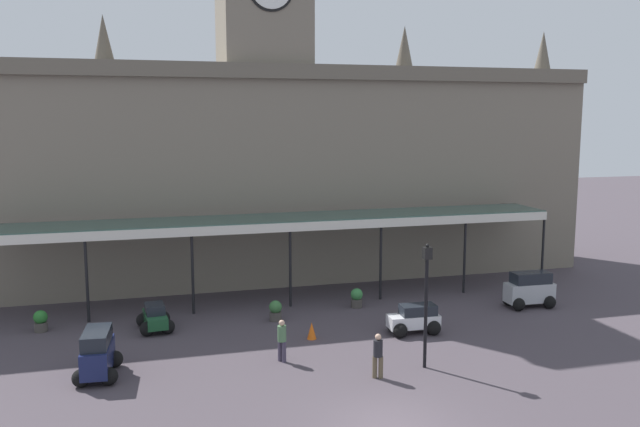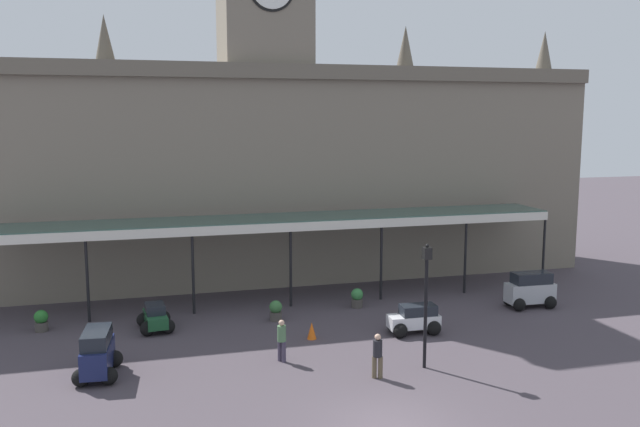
# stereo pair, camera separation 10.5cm
# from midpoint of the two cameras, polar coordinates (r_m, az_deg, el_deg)

# --- Properties ---
(station_building) EXTENTS (38.36, 6.11, 19.57)m
(station_building) POSITION_cam_midpoint_polar(r_m,az_deg,el_deg) (38.66, -4.66, 4.38)
(station_building) COLOR slate
(station_building) RESTS_ON ground
(entrance_canopy) EXTENTS (28.93, 3.26, 4.33)m
(entrance_canopy) POSITION_cam_midpoint_polar(r_m,az_deg,el_deg) (33.80, -2.95, -0.62)
(entrance_canopy) COLOR #38564C
(entrance_canopy) RESTS_ON ground
(car_silver_van) EXTENTS (2.43, 1.64, 1.77)m
(car_silver_van) POSITION_cam_midpoint_polar(r_m,az_deg,el_deg) (34.75, 17.77, -6.42)
(car_silver_van) COLOR #B2B5BA
(car_silver_van) RESTS_ON ground
(car_green_sedan) EXTENTS (1.66, 2.13, 1.19)m
(car_green_sedan) POSITION_cam_midpoint_polar(r_m,az_deg,el_deg) (30.64, -13.93, -8.84)
(car_green_sedan) COLOR #1E512D
(car_green_sedan) RESTS_ON ground
(car_navy_van) EXTENTS (1.73, 2.47, 1.77)m
(car_navy_van) POSITION_cam_midpoint_polar(r_m,az_deg,el_deg) (25.93, -18.54, -11.53)
(car_navy_van) COLOR #19214C
(car_navy_van) RESTS_ON ground
(car_white_estate) EXTENTS (2.29, 1.61, 1.27)m
(car_white_estate) POSITION_cam_midpoint_polar(r_m,az_deg,el_deg) (29.65, 8.26, -9.14)
(car_white_estate) COLOR silver
(car_white_estate) RESTS_ON ground
(pedestrian_beside_cars) EXTENTS (0.37, 0.34, 1.67)m
(pedestrian_beside_cars) POSITION_cam_midpoint_polar(r_m,az_deg,el_deg) (24.56, 5.11, -12.00)
(pedestrian_beside_cars) COLOR brown
(pedestrian_beside_cars) RESTS_ON ground
(pedestrian_crossing_forecourt) EXTENTS (0.34, 0.36, 1.67)m
(pedestrian_crossing_forecourt) POSITION_cam_midpoint_polar(r_m,az_deg,el_deg) (26.05, -3.21, -10.76)
(pedestrian_crossing_forecourt) COLOR #3F384C
(pedestrian_crossing_forecourt) RESTS_ON ground
(victorian_lamppost) EXTENTS (0.30, 0.30, 4.78)m
(victorian_lamppost) POSITION_cam_midpoint_polar(r_m,az_deg,el_deg) (25.12, 9.26, -6.65)
(victorian_lamppost) COLOR black
(victorian_lamppost) RESTS_ON ground
(traffic_cone) EXTENTS (0.40, 0.40, 0.73)m
(traffic_cone) POSITION_cam_midpoint_polar(r_m,az_deg,el_deg) (28.68, -0.61, -10.08)
(traffic_cone) COLOR orange
(traffic_cone) RESTS_ON ground
(planter_forecourt_centre) EXTENTS (0.60, 0.60, 0.96)m
(planter_forecourt_centre) POSITION_cam_midpoint_polar(r_m,az_deg,el_deg) (32.08, -22.84, -8.51)
(planter_forecourt_centre) COLOR #47423D
(planter_forecourt_centre) RESTS_ON ground
(planter_by_canopy) EXTENTS (0.60, 0.60, 0.96)m
(planter_by_canopy) POSITION_cam_midpoint_polar(r_m,az_deg,el_deg) (33.22, 3.31, -7.27)
(planter_by_canopy) COLOR #47423D
(planter_by_canopy) RESTS_ON ground
(planter_near_kerb) EXTENTS (0.60, 0.60, 0.96)m
(planter_near_kerb) POSITION_cam_midpoint_polar(r_m,az_deg,el_deg) (31.15, -3.74, -8.34)
(planter_near_kerb) COLOR #47423D
(planter_near_kerb) RESTS_ON ground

